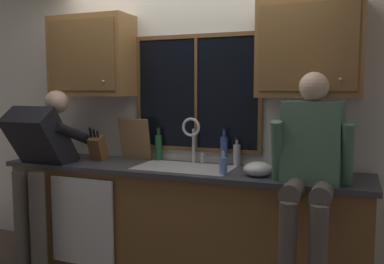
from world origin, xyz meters
The scene contains 23 objects.
back_wall centered at (0.00, 0.06, 1.27)m, with size 5.40×0.12×2.55m, color silver.
window_glass centered at (0.06, -0.01, 1.52)m, with size 1.10×0.02×0.95m, color black.
window_frame_top centered at (0.06, -0.02, 2.02)m, with size 1.17×0.02×0.04m, color brown.
window_frame_bottom centered at (0.06, -0.02, 1.03)m, with size 1.17×0.02×0.04m, color brown.
window_frame_left centered at (-0.51, -0.02, 1.52)m, with size 0.04×0.02×0.95m, color brown.
window_frame_right centered at (0.62, -0.02, 1.52)m, with size 0.04×0.02×0.95m, color brown.
window_mullion_center centered at (0.06, -0.02, 1.52)m, with size 0.02×0.02×0.95m, color brown.
lower_cabinet_run centered at (0.00, -0.29, 0.44)m, with size 3.00×0.58×0.88m, color brown.
countertop centered at (0.00, -0.31, 0.90)m, with size 3.06×0.62×0.04m, color #38383D.
dishwasher_front centered at (-0.74, -0.61, 0.46)m, with size 0.60×0.02×0.74m, color white.
upper_cabinet_left centered at (-0.91, -0.17, 1.86)m, with size 0.77×0.36×0.72m.
upper_cabinet_right centered at (1.02, -0.17, 1.86)m, with size 0.77×0.36×0.72m.
sink centered at (0.06, -0.30, 0.82)m, with size 0.80×0.46×0.21m.
faucet centered at (0.06, -0.12, 1.17)m, with size 0.18×0.09×0.40m.
person_standing centered at (-1.15, -0.61, 0.96)m, with size 0.53×0.69×1.55m.
person_sitting_on_counter centered at (1.08, -0.57, 1.10)m, with size 0.54×0.62×1.26m.
knife_block centered at (-0.81, -0.25, 1.03)m, with size 0.12×0.18×0.32m.
cutting_board centered at (-0.52, -0.09, 1.11)m, with size 0.30×0.02×0.38m, color #997047.
mixing_bowl centered at (0.69, -0.40, 0.97)m, with size 0.22×0.22×0.11m, color silver.
soap_dispenser centered at (0.44, -0.45, 0.99)m, with size 0.06×0.07×0.18m.
bottle_green_glass centered at (-0.29, -0.06, 1.04)m, with size 0.06×0.06×0.30m.
bottle_tall_clear centered at (0.44, -0.06, 1.02)m, with size 0.06×0.06×0.23m.
bottle_amber_small centered at (0.33, -0.08, 1.05)m, with size 0.06×0.06×0.31m.
Camera 1 is at (1.33, -3.40, 1.56)m, focal length 38.59 mm.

